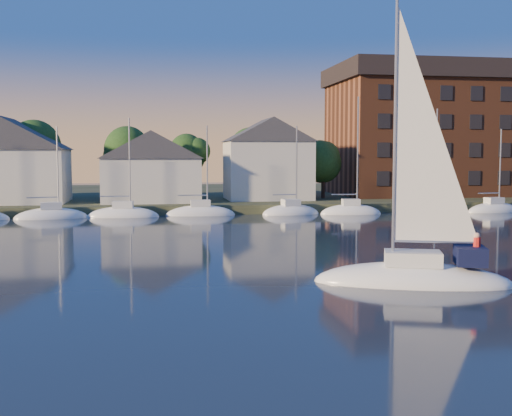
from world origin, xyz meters
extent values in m
plane|color=black|center=(0.00, 0.00, 0.00)|extent=(260.00, 260.00, 0.00)
cube|color=#2F3720|center=(0.00, 75.00, 0.00)|extent=(160.00, 50.00, 2.00)
cube|color=brown|center=(0.00, 52.00, 0.00)|extent=(120.00, 3.00, 1.00)
cube|color=silver|center=(-22.00, 58.00, 4.00)|extent=(13.00, 9.00, 6.00)
cube|color=silver|center=(-6.00, 57.00, 3.50)|extent=(11.00, 8.00, 5.00)
cube|color=silver|center=(8.00, 59.00, 4.50)|extent=(10.00, 8.00, 7.00)
cube|color=brown|center=(34.00, 65.00, 8.50)|extent=(30.00, 16.00, 15.00)
cube|color=black|center=(34.00, 65.00, 17.20)|extent=(31.00, 17.00, 2.40)
cylinder|color=#372319|center=(-18.00, 63.00, 2.75)|extent=(0.50, 0.50, 3.50)
sphere|color=#1E3C15|center=(-18.00, 63.00, 7.20)|extent=(5.40, 5.40, 5.40)
cylinder|color=#372319|center=(-10.00, 63.00, 2.75)|extent=(0.50, 0.50, 3.50)
sphere|color=#1E3C15|center=(-10.00, 63.00, 7.20)|extent=(5.40, 5.40, 5.40)
cylinder|color=#372319|center=(-2.00, 63.00, 2.75)|extent=(0.50, 0.50, 3.50)
sphere|color=#1E3C15|center=(-2.00, 63.00, 7.20)|extent=(5.40, 5.40, 5.40)
cylinder|color=#372319|center=(6.00, 63.00, 2.75)|extent=(0.50, 0.50, 3.50)
sphere|color=#1E3C15|center=(6.00, 63.00, 7.20)|extent=(5.40, 5.40, 5.40)
cylinder|color=#372319|center=(14.00, 63.00, 2.75)|extent=(0.50, 0.50, 3.50)
sphere|color=#1E3C15|center=(14.00, 63.00, 7.20)|extent=(5.40, 5.40, 5.40)
cylinder|color=#372319|center=(22.00, 63.00, 2.75)|extent=(0.50, 0.50, 3.50)
sphere|color=#1E3C15|center=(22.00, 63.00, 7.20)|extent=(5.40, 5.40, 5.40)
cylinder|color=#372319|center=(30.00, 63.00, 2.75)|extent=(0.50, 0.50, 3.50)
sphere|color=#1E3C15|center=(30.00, 63.00, 7.20)|extent=(5.40, 5.40, 5.40)
cylinder|color=#372319|center=(38.00, 63.00, 2.75)|extent=(0.50, 0.50, 3.50)
sphere|color=#1E3C15|center=(38.00, 63.00, 7.20)|extent=(5.40, 5.40, 5.40)
ellipsoid|color=white|center=(-16.00, 49.00, 0.00)|extent=(7.50, 2.40, 2.20)
cube|color=white|center=(-16.00, 49.00, 1.30)|extent=(2.10, 1.32, 0.70)
cylinder|color=#A5A8AD|center=(-15.25, 49.00, 5.95)|extent=(0.16, 0.16, 10.00)
cylinder|color=#A5A8AD|center=(-16.82, 49.00, 2.15)|extent=(3.15, 0.12, 0.12)
ellipsoid|color=white|center=(-8.00, 49.00, 0.00)|extent=(7.50, 2.40, 2.20)
cube|color=white|center=(-8.00, 49.00, 1.30)|extent=(2.10, 1.32, 0.70)
cylinder|color=#A5A8AD|center=(-7.25, 49.00, 5.95)|extent=(0.16, 0.16, 10.00)
cylinder|color=#A5A8AD|center=(-8.82, 49.00, 2.15)|extent=(3.15, 0.12, 0.12)
ellipsoid|color=white|center=(0.00, 49.00, 0.00)|extent=(7.50, 2.40, 2.20)
cube|color=white|center=(0.00, 49.00, 1.30)|extent=(2.10, 1.32, 0.70)
cylinder|color=#A5A8AD|center=(0.75, 49.00, 5.95)|extent=(0.16, 0.16, 10.00)
cylinder|color=#A5A8AD|center=(-0.82, 49.00, 2.15)|extent=(3.15, 0.12, 0.12)
ellipsoid|color=white|center=(8.00, 49.00, 0.00)|extent=(7.50, 2.40, 2.20)
cube|color=white|center=(8.00, 49.00, 1.30)|extent=(2.10, 1.32, 0.70)
cylinder|color=#A5A8AD|center=(8.75, 49.00, 5.95)|extent=(0.16, 0.16, 10.00)
cylinder|color=#A5A8AD|center=(7.17, 49.00, 2.15)|extent=(3.15, 0.12, 0.12)
ellipsoid|color=white|center=(16.00, 49.00, 0.00)|extent=(7.50, 2.40, 2.20)
cube|color=white|center=(16.00, 49.00, 1.30)|extent=(2.10, 1.32, 0.70)
cylinder|color=#A5A8AD|center=(16.75, 49.00, 5.95)|extent=(0.16, 0.16, 10.00)
cylinder|color=#A5A8AD|center=(15.18, 49.00, 2.15)|extent=(3.15, 0.12, 0.12)
ellipsoid|color=white|center=(24.00, 49.00, 0.00)|extent=(7.50, 2.40, 2.20)
cube|color=white|center=(24.00, 49.00, 1.30)|extent=(2.10, 1.32, 0.70)
cylinder|color=#A5A8AD|center=(24.75, 49.00, 5.95)|extent=(0.16, 0.16, 10.00)
cylinder|color=#A5A8AD|center=(23.18, 49.00, 2.15)|extent=(3.15, 0.12, 0.12)
ellipsoid|color=white|center=(32.00, 49.00, 0.00)|extent=(7.50, 2.40, 2.20)
cube|color=white|center=(32.00, 49.00, 1.30)|extent=(2.10, 1.32, 0.70)
cylinder|color=#A5A8AD|center=(32.75, 49.00, 5.95)|extent=(0.16, 0.16, 10.00)
cylinder|color=#A5A8AD|center=(31.18, 49.00, 2.15)|extent=(3.15, 0.12, 0.12)
ellipsoid|color=white|center=(6.69, 12.00, 0.00)|extent=(10.29, 6.11, 2.20)
cube|color=white|center=(6.69, 12.00, 1.30)|extent=(3.15, 2.52, 0.70)
cylinder|color=#A5A8AD|center=(5.77, 12.31, 7.48)|extent=(0.16, 0.16, 13.06)
cylinder|color=#A5A8AD|center=(7.72, 11.66, 2.15)|extent=(3.94, 1.43, 0.12)
cube|color=black|center=(9.29, 11.13, 1.50)|extent=(1.93, 2.24, 0.90)
camera|label=1|loc=(-6.18, -17.85, 6.45)|focal=45.00mm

